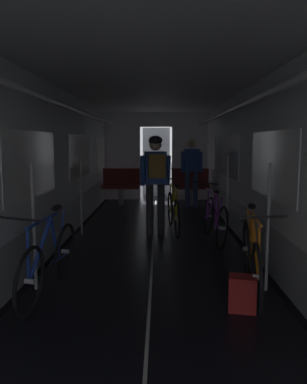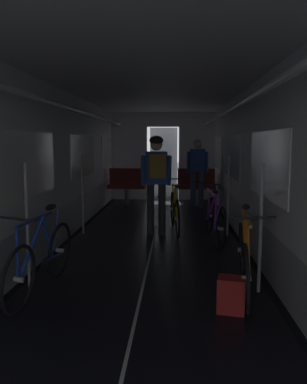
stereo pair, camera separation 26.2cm
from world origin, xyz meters
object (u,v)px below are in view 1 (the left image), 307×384
bicycle_blue (49,260)px  backpack_on_floor (242,294)px  person_cyclist_aisle (156,174)px  bicycle_yellow_in_aisle (173,211)px  bicycle_orange (252,257)px  bench_seat_far_left (121,183)px  bicycle_purple (215,218)px  person_standing_near_bench (192,168)px  bench_seat_far_right (190,183)px

bicycle_blue → backpack_on_floor: size_ratio=4.97×
person_cyclist_aisle → bicycle_yellow_in_aisle: (0.32, 0.27, -0.69)m
bicycle_orange → person_cyclist_aisle: size_ratio=0.97×
bench_seat_far_left → bicycle_purple: bearing=-63.5°
bicycle_purple → bench_seat_far_left: bearing=116.5°
person_cyclist_aisle → backpack_on_floor: person_cyclist_aisle is taller
bicycle_purple → backpack_on_floor: 2.70m
bicycle_blue → person_standing_near_bench: bearing=71.2°
backpack_on_floor → person_standing_near_bench: bearing=90.0°
bicycle_yellow_in_aisle → bench_seat_far_left: bearing=111.9°
bench_seat_far_right → backpack_on_floor: bearing=-90.0°
bench_seat_far_left → bicycle_blue: bearing=-91.5°
bicycle_orange → bicycle_yellow_in_aisle: (-0.75, 2.87, 0.00)m
bicycle_orange → person_standing_near_bench: bearing=92.1°
bicycle_orange → bicycle_yellow_in_aisle: bearing=104.6°
person_standing_near_bench → backpack_on_floor: 6.18m
bicycle_purple → backpack_on_floor: bicycle_purple is taller
bicycle_yellow_in_aisle → backpack_on_floor: bicycle_yellow_in_aisle is taller
bicycle_purple → bench_seat_far_right: bearing=91.6°
bench_seat_far_right → person_cyclist_aisle: 3.53m
bench_seat_far_right → bicycle_blue: 6.45m
bicycle_blue → person_cyclist_aisle: bearing=68.3°
bench_seat_far_left → bicycle_orange: (2.00, -5.99, -0.18)m
bicycle_blue → person_cyclist_aisle: (1.09, 2.75, 0.69)m
bicycle_purple → bicycle_yellow_in_aisle: size_ratio=1.00×
person_cyclist_aisle → person_standing_near_bench: (0.87, 3.01, -0.10)m
bicycle_blue → bicycle_yellow_in_aisle: (1.42, 3.02, 0.00)m
bicycle_purple → bicycle_yellow_in_aisle: bearing=133.0°
backpack_on_floor → bench_seat_far_left: bearing=105.5°
bicycle_orange → person_standing_near_bench: size_ratio=1.00×
bicycle_orange → bicycle_blue: 2.17m
bicycle_purple → bicycle_orange: bearing=-87.4°
person_cyclist_aisle → bicycle_blue: bearing=-111.7°
bicycle_orange → backpack_on_floor: 0.59m
person_cyclist_aisle → person_standing_near_bench: bearing=73.9°
bench_seat_far_right → bicycle_orange: 6.00m
bench_seat_far_right → bicycle_blue: size_ratio=0.58×
bench_seat_far_right → bicycle_blue: (-1.96, -6.14, -0.18)m
bicycle_blue → backpack_on_floor: 2.01m
bicycle_purple → bicycle_yellow_in_aisle: bicycle_purple is taller
bench_seat_far_left → bench_seat_far_right: bearing=0.0°
person_cyclist_aisle → bicycle_purple: bearing=-23.8°
person_standing_near_bench → backpack_on_floor: (-0.00, -6.13, -0.81)m
bicycle_blue → person_cyclist_aisle: size_ratio=0.98×
bench_seat_far_left → bench_seat_far_right: size_ratio=1.00×
bicycle_blue → backpack_on_floor: (1.96, -0.37, -0.21)m
bicycle_purple → person_standing_near_bench: 3.49m
bicycle_yellow_in_aisle → person_standing_near_bench: bearing=78.7°
bicycle_purple → backpack_on_floor: bearing=-92.2°
bicycle_orange → bicycle_blue: size_ratio=1.00×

